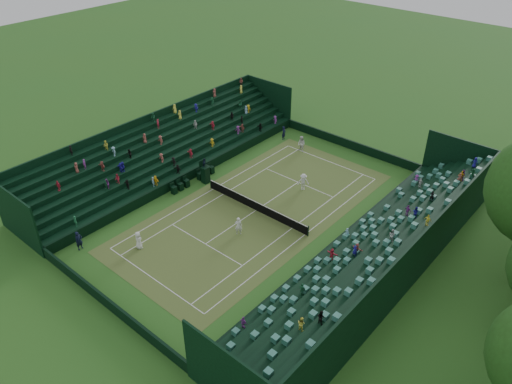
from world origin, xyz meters
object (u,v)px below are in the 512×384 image
tennis_net (256,206)px  player_far_west (301,144)px  player_near_east (238,226)px  player_near_west (138,240)px  umpire_chair (205,172)px  player_far_east (303,182)px

tennis_net → player_far_west: bearing=107.2°
player_near_east → player_far_west: size_ratio=0.94×
player_near_east → player_near_west: bearing=12.1°
player_near_east → tennis_net: bearing=-114.1°
umpire_chair → player_near_east: 9.06m
umpire_chair → player_near_west: umpire_chair is taller
umpire_chair → player_near_east: umpire_chair is taller
tennis_net → umpire_chair: bearing=176.3°
player_near_east → player_far_east: bearing=-131.5°
player_near_east → player_far_west: bearing=-114.4°
player_far_west → player_near_east: bearing=-63.3°
umpire_chair → player_near_west: 11.19m
tennis_net → player_far_east: bearing=78.9°
player_far_west → umpire_chair: bearing=-96.8°
umpire_chair → tennis_net: bearing=-3.7°
player_near_west → player_far_west: bearing=-80.2°
tennis_net → player_near_west: size_ratio=7.31×
player_far_west → tennis_net: bearing=-63.5°
player_near_east → player_far_east: size_ratio=1.00×
player_far_west → player_far_east: player_far_west is taller
umpire_chair → player_near_east: size_ratio=1.56×
tennis_net → player_near_west: player_near_west is taller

